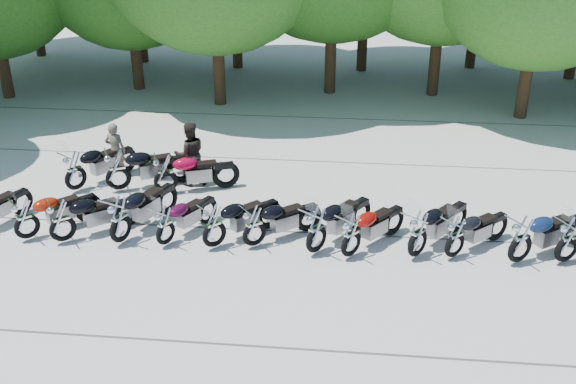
# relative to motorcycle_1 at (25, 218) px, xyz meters

# --- Properties ---
(ground) EXTENTS (90.00, 90.00, 0.00)m
(ground) POSITION_rel_motorcycle_1_xyz_m (6.24, -0.46, -0.62)
(ground) COLOR #AAA399
(ground) RESTS_ON ground
(motorcycle_1) EXTENTS (2.02, 2.01, 1.23)m
(motorcycle_1) POSITION_rel_motorcycle_1_xyz_m (0.00, 0.00, 0.00)
(motorcycle_1) COLOR #971805
(motorcycle_1) RESTS_ON ground
(motorcycle_2) EXTENTS (2.20, 1.95, 1.28)m
(motorcycle_2) POSITION_rel_motorcycle_1_xyz_m (0.92, -0.05, 0.02)
(motorcycle_2) COLOR black
(motorcycle_2) RESTS_ON ground
(motorcycle_3) EXTENTS (1.64, 2.54, 1.38)m
(motorcycle_3) POSITION_rel_motorcycle_1_xyz_m (2.31, 0.06, 0.07)
(motorcycle_3) COLOR black
(motorcycle_3) RESTS_ON ground
(motorcycle_4) EXTENTS (1.56, 2.08, 1.15)m
(motorcycle_4) POSITION_rel_motorcycle_1_xyz_m (3.41, 0.06, -0.04)
(motorcycle_4) COLOR #3B0823
(motorcycle_4) RESTS_ON ground
(motorcycle_5) EXTENTS (2.09, 2.06, 1.27)m
(motorcycle_5) POSITION_rel_motorcycle_1_xyz_m (4.59, 0.05, 0.02)
(motorcycle_5) COLOR black
(motorcycle_5) RESTS_ON ground
(motorcycle_6) EXTENTS (2.11, 1.85, 1.22)m
(motorcycle_6) POSITION_rel_motorcycle_1_xyz_m (5.52, 0.19, -0.01)
(motorcycle_6) COLOR black
(motorcycle_6) RESTS_ON ground
(motorcycle_7) EXTENTS (1.98, 2.33, 1.34)m
(motorcycle_7) POSITION_rel_motorcycle_1_xyz_m (7.01, 0.04, 0.05)
(motorcycle_7) COLOR black
(motorcycle_7) RESTS_ON ground
(motorcycle_8) EXTENTS (1.93, 2.12, 1.25)m
(motorcycle_8) POSITION_rel_motorcycle_1_xyz_m (7.81, -0.06, 0.01)
(motorcycle_8) COLOR #880A04
(motorcycle_8) RESTS_ON ground
(motorcycle_9) EXTENTS (2.03, 2.29, 1.33)m
(motorcycle_9) POSITION_rel_motorcycle_1_xyz_m (9.34, 0.09, 0.05)
(motorcycle_9) COLOR black
(motorcycle_9) RESTS_ON ground
(motorcycle_10) EXTENTS (2.00, 1.87, 1.19)m
(motorcycle_10) POSITION_rel_motorcycle_1_xyz_m (10.19, 0.15, -0.02)
(motorcycle_10) COLOR black
(motorcycle_10) RESTS_ON ground
(motorcycle_11) EXTENTS (2.39, 1.95, 1.35)m
(motorcycle_11) POSITION_rel_motorcycle_1_xyz_m (11.63, 0.05, 0.06)
(motorcycle_11) COLOR #0D1C3C
(motorcycle_11) RESTS_ON ground
(motorcycle_12) EXTENTS (2.35, 1.71, 1.30)m
(motorcycle_12) POSITION_rel_motorcycle_1_xyz_m (12.70, 0.17, 0.03)
(motorcycle_12) COLOR #0D1F3B
(motorcycle_12) RESTS_ON ground
(motorcycle_14) EXTENTS (1.93, 2.34, 1.33)m
(motorcycle_14) POSITION_rel_motorcycle_1_xyz_m (0.14, 2.76, 0.05)
(motorcycle_14) COLOR black
(motorcycle_14) RESTS_ON ground
(motorcycle_15) EXTENTS (2.54, 1.79, 1.40)m
(motorcycle_15) POSITION_rel_motorcycle_1_xyz_m (1.33, 2.85, 0.08)
(motorcycle_15) COLOR black
(motorcycle_15) RESTS_ON ground
(motorcycle_16) EXTENTS (2.43, 1.48, 1.32)m
(motorcycle_16) POSITION_rel_motorcycle_1_xyz_m (2.68, 2.82, 0.04)
(motorcycle_16) COLOR #9E0526
(motorcycle_16) RESTS_ON ground
(rider_0) EXTENTS (0.64, 0.45, 1.65)m
(rider_0) POSITION_rel_motorcycle_1_xyz_m (0.94, 3.87, 0.21)
(rider_0) COLOR brown
(rider_0) RESTS_ON ground
(rider_1) EXTENTS (1.11, 1.01, 1.86)m
(rider_1) POSITION_rel_motorcycle_1_xyz_m (3.22, 3.55, 0.32)
(rider_1) COLOR black
(rider_1) RESTS_ON ground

